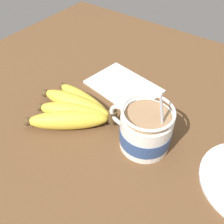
{
  "coord_description": "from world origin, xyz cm",
  "views": [
    {
      "loc": [
        -23.62,
        29.61,
        45.24
      ],
      "look_at": [
        -1.39,
        -0.88,
        7.99
      ],
      "focal_mm": 40.0,
      "sensor_mm": 36.0,
      "label": 1
    }
  ],
  "objects": [
    {
      "name": "banana_bunch",
      "position": [
        7.3,
        1.75,
        5.74
      ],
      "size": [
        20.36,
        17.05,
        4.36
      ],
      "color": "#4C381E",
      "rests_on": "table"
    },
    {
      "name": "table",
      "position": [
        0.0,
        0.0,
        1.85
      ],
      "size": [
        103.69,
        103.69,
        3.7
      ],
      "color": "brown",
      "rests_on": "ground"
    },
    {
      "name": "coffee_mug",
      "position": [
        -9.7,
        -0.67,
        7.94
      ],
      "size": [
        13.95,
        10.39,
        14.51
      ],
      "color": "white",
      "rests_on": "table"
    },
    {
      "name": "napkin",
      "position": [
        4.15,
        -13.65,
        4.0
      ],
      "size": [
        19.78,
        15.32,
        0.6
      ],
      "color": "white",
      "rests_on": "table"
    }
  ]
}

